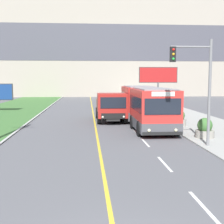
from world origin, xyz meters
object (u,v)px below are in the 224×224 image
(planter_round_third, at_px, (164,112))
(planter_round_near, at_px, (205,129))
(planter_round_second, at_px, (179,119))
(city_bus, at_px, (145,106))
(dump_truck, at_px, (111,107))
(traffic_light_mast, at_px, (198,79))
(billboard_large, at_px, (158,76))

(planter_round_third, bearing_deg, planter_round_near, -89.63)
(planter_round_near, height_order, planter_round_second, planter_round_second)
(city_bus, bearing_deg, planter_round_second, -15.12)
(planter_round_near, distance_m, planter_round_third, 9.97)
(dump_truck, bearing_deg, planter_round_second, -29.61)
(planter_round_near, xyz_separation_m, planter_round_second, (-0.17, 4.98, 0.01))
(planter_round_near, bearing_deg, traffic_light_mast, -120.82)
(traffic_light_mast, distance_m, planter_round_third, 12.63)
(dump_truck, bearing_deg, planter_round_near, -56.46)
(traffic_light_mast, bearing_deg, billboard_large, 81.40)
(planter_round_near, distance_m, planter_round_second, 4.99)
(city_bus, relative_size, planter_round_near, 9.37)
(traffic_light_mast, height_order, planter_round_third, traffic_light_mast)
(city_bus, distance_m, planter_round_third, 5.12)
(billboard_large, height_order, planter_round_third, billboard_large)
(city_bus, xyz_separation_m, dump_truck, (-2.53, 2.18, -0.29))
(traffic_light_mast, relative_size, planter_round_second, 4.61)
(city_bus, xyz_separation_m, planter_round_near, (2.67, -5.66, -0.94))
(city_bus, distance_m, planter_round_second, 2.76)
(city_bus, distance_m, billboard_large, 20.68)
(traffic_light_mast, relative_size, billboard_large, 1.05)
(planter_round_second, bearing_deg, dump_truck, 150.39)
(planter_round_near, bearing_deg, planter_round_third, 90.37)
(city_bus, relative_size, traffic_light_mast, 1.99)
(traffic_light_mast, bearing_deg, planter_round_near, 59.18)
(billboard_large, bearing_deg, planter_round_second, -98.41)
(traffic_light_mast, height_order, planter_round_near, traffic_light_mast)
(planter_round_second, bearing_deg, city_bus, 164.88)
(traffic_light_mast, distance_m, planter_round_second, 7.92)
(traffic_light_mast, distance_m, billboard_large, 27.97)
(planter_round_second, xyz_separation_m, planter_round_third, (0.10, 4.98, 0.01))
(billboard_large, bearing_deg, dump_truck, -114.63)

